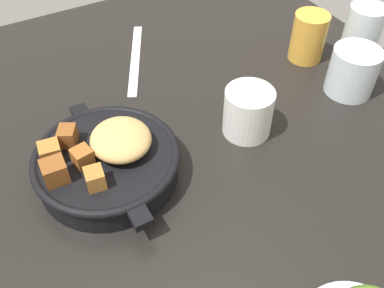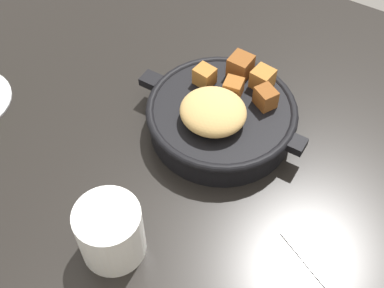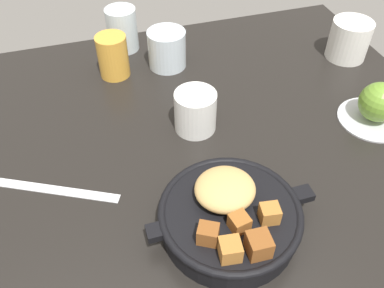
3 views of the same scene
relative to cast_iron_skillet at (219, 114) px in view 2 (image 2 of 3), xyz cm
name	(u,v)px [view 2 (image 2 of 3)]	position (x,y,z in cm)	size (l,w,h in cm)	color
ground_plane	(180,189)	(-0.33, 10.65, -4.22)	(98.14, 95.93, 2.40)	black
cast_iron_skillet	(219,114)	(0.00, 0.00, 0.00)	(24.54, 20.29, 7.70)	black
white_creamer_pitcher	(111,232)	(1.49, 22.08, 0.76)	(7.46, 7.46, 7.57)	white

